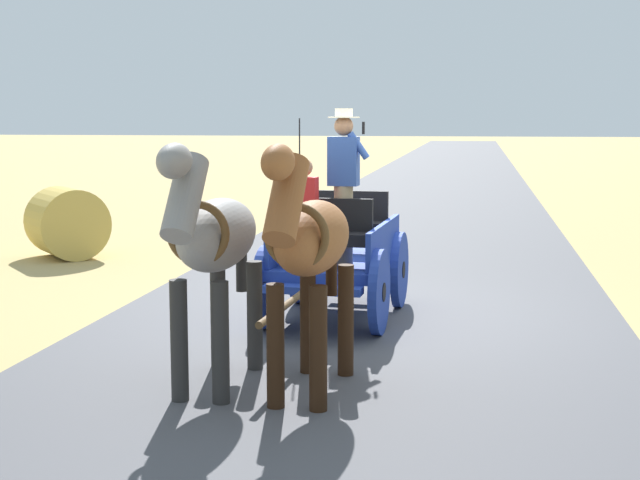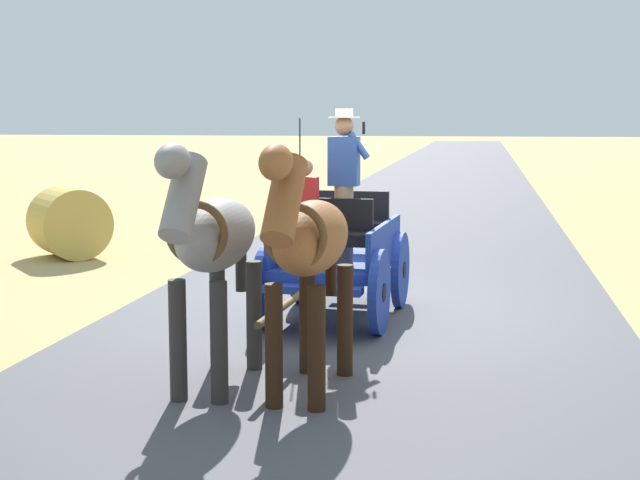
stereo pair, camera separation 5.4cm
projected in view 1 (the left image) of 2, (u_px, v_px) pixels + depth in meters
The scene contains 6 objects.
ground_plane at pixel (365, 315), 11.30m from camera, with size 200.00×200.00×0.00m, color tan.
road_surface at pixel (365, 315), 11.30m from camera, with size 6.20×160.00×0.01m, color #4C4C51.
horse_drawn_carriage at pixel (335, 251), 10.99m from camera, with size 1.56×4.52×2.50m.
horse_near_side at pixel (309, 244), 7.91m from camera, with size 0.66×2.13×2.21m.
horse_off_side at pixel (214, 241), 8.10m from camera, with size 0.61×2.13×2.21m.
hay_bale at pixel (67, 223), 15.79m from camera, with size 1.20×1.20×1.10m, color gold.
Camera 1 is at (-1.31, 11.01, 2.42)m, focal length 51.90 mm.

